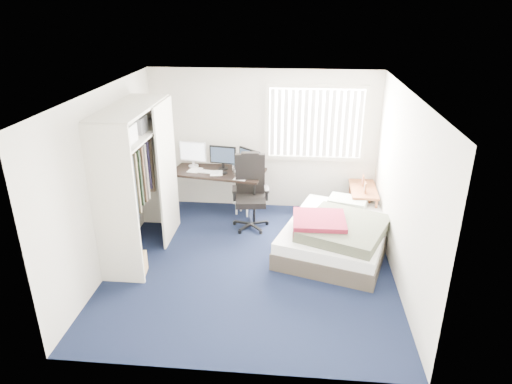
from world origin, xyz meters
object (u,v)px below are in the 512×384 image
object	(u,v)px
desk	(219,169)
nightstand	(363,192)
office_chair	(250,199)
bed	(337,234)

from	to	relation	value
desk	nightstand	distance (m)	2.53
office_chair	nightstand	world-z (taller)	office_chair
bed	nightstand	bearing A→B (deg)	65.41
nightstand	desk	bearing A→B (deg)	177.21
office_chair	nightstand	size ratio (longest dim) A/B	1.43
office_chair	bed	bearing A→B (deg)	-27.18
desk	nightstand	size ratio (longest dim) A/B	1.93
desk	office_chair	world-z (taller)	office_chair
bed	desk	bearing A→B (deg)	148.81
office_chair	bed	size ratio (longest dim) A/B	0.55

